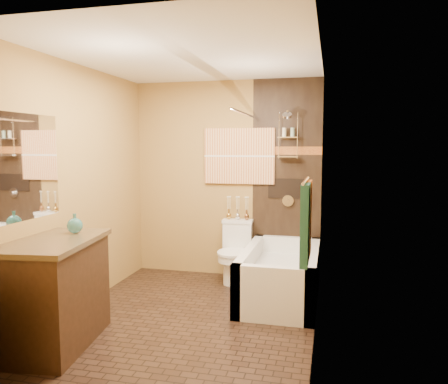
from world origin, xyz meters
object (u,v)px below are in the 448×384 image
(toilet, at_px, (235,251))
(vanity, at_px, (53,292))
(bathtub, at_px, (281,279))
(sunset_painting, at_px, (239,156))

(toilet, bearing_deg, vanity, -121.78)
(bathtub, distance_m, toilet, 0.80)
(sunset_painting, distance_m, toilet, 1.20)
(sunset_painting, xyz_separation_m, bathtub, (0.62, -0.73, -1.33))
(toilet, relative_size, vanity, 0.68)
(vanity, bearing_deg, toilet, 54.45)
(toilet, bearing_deg, sunset_painting, 86.36)
(bathtub, xyz_separation_m, vanity, (-1.72, -1.59, 0.24))
(vanity, bearing_deg, sunset_painting, 57.13)
(bathtub, height_order, toilet, toilet)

